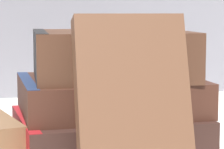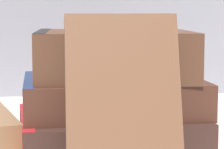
% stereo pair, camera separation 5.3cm
% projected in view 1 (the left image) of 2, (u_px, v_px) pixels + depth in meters
% --- Properties ---
extents(book_flat_bottom, '(0.20, 0.17, 0.03)m').
position_uv_depth(book_flat_bottom, '(103.00, 128.00, 0.58)').
color(book_flat_bottom, '#331E19').
rests_on(book_flat_bottom, ground_plane).
extents(book_flat_middle, '(0.20, 0.16, 0.04)m').
position_uv_depth(book_flat_middle, '(105.00, 95.00, 0.58)').
color(book_flat_middle, '#422319').
rests_on(book_flat_middle, book_flat_bottom).
extents(book_flat_top, '(0.17, 0.15, 0.05)m').
position_uv_depth(book_flat_top, '(107.00, 55.00, 0.58)').
color(book_flat_top, '#4C2D1E').
rests_on(book_flat_top, book_flat_middle).
extents(book_leaning_front, '(0.10, 0.07, 0.14)m').
position_uv_depth(book_leaning_front, '(133.00, 99.00, 0.46)').
color(book_leaning_front, brown).
rests_on(book_leaning_front, ground_plane).
extents(pocket_watch, '(0.05, 0.06, 0.01)m').
position_uv_depth(pocket_watch, '(140.00, 29.00, 0.55)').
color(pocket_watch, silver).
rests_on(pocket_watch, book_flat_top).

